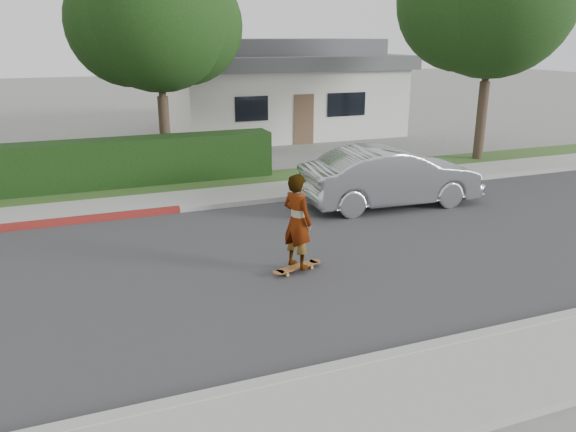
# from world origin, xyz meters

# --- Properties ---
(ground) EXTENTS (120.00, 120.00, 0.00)m
(ground) POSITION_xyz_m (0.00, 0.00, 0.00)
(ground) COLOR slate
(ground) RESTS_ON ground
(road) EXTENTS (60.00, 8.00, 0.01)m
(road) POSITION_xyz_m (0.00, 0.00, 0.01)
(road) COLOR #2D2D30
(road) RESTS_ON ground
(curb_near) EXTENTS (60.00, 0.20, 0.15)m
(curb_near) POSITION_xyz_m (0.00, -4.10, 0.07)
(curb_near) COLOR #9E9E99
(curb_near) RESTS_ON ground
(curb_far) EXTENTS (60.00, 0.20, 0.15)m
(curb_far) POSITION_xyz_m (0.00, 4.10, 0.07)
(curb_far) COLOR #9E9E99
(curb_far) RESTS_ON ground
(sidewalk_far) EXTENTS (60.00, 1.60, 0.12)m
(sidewalk_far) POSITION_xyz_m (0.00, 5.00, 0.06)
(sidewalk_far) COLOR gray
(sidewalk_far) RESTS_ON ground
(planting_strip) EXTENTS (60.00, 1.60, 0.10)m
(planting_strip) POSITION_xyz_m (0.00, 6.60, 0.05)
(planting_strip) COLOR #2D4C1E
(planting_strip) RESTS_ON ground
(hedge) EXTENTS (15.00, 1.00, 1.50)m
(hedge) POSITION_xyz_m (-3.00, 7.20, 0.75)
(hedge) COLOR black
(hedge) RESTS_ON ground
(tree_center) EXTENTS (5.66, 4.84, 7.44)m
(tree_center) POSITION_xyz_m (1.49, 9.19, 4.90)
(tree_center) COLOR #33261C
(tree_center) RESTS_ON ground
(house) EXTENTS (10.60, 8.60, 4.30)m
(house) POSITION_xyz_m (8.00, 16.00, 2.10)
(house) COLOR beige
(house) RESTS_ON ground
(skateboard) EXTENTS (1.14, 0.53, 0.10)m
(skateboard) POSITION_xyz_m (2.43, -0.65, 0.10)
(skateboard) COLOR gold
(skateboard) RESTS_ON ground
(skateboarder) EXTENTS (0.68, 0.80, 1.86)m
(skateboarder) POSITION_xyz_m (2.43, -0.65, 1.04)
(skateboarder) COLOR white
(skateboarder) RESTS_ON skateboard
(car_silver) EXTENTS (4.94, 1.94, 1.60)m
(car_silver) POSITION_xyz_m (6.49, 2.68, 0.80)
(car_silver) COLOR #A2A5A9
(car_silver) RESTS_ON ground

